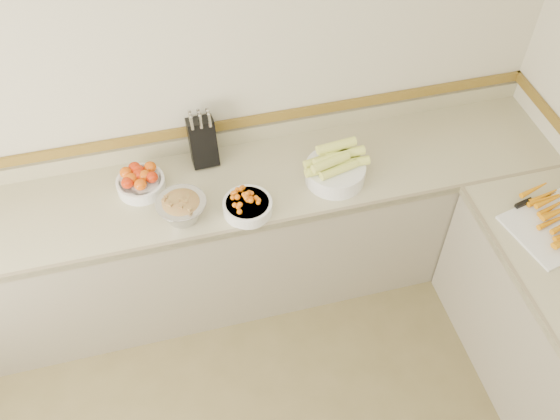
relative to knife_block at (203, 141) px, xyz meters
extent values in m
plane|color=beige|center=(-0.06, 0.10, 0.26)|extent=(4.00, 0.00, 4.00)
cube|color=tan|center=(-0.06, -0.22, -0.16)|extent=(4.00, 0.65, 0.04)
cube|color=gray|center=(-0.06, -0.22, -0.61)|extent=(4.00, 0.63, 0.86)
cube|color=#86795A|center=(-0.06, -0.54, -0.16)|extent=(4.00, 0.02, 0.04)
cube|color=tan|center=(-0.06, 0.09, -0.09)|extent=(4.00, 0.02, 0.10)
cube|color=brown|center=(-0.06, 0.09, 0.01)|extent=(4.00, 0.02, 0.06)
cube|color=black|center=(0.00, 0.00, -0.01)|extent=(0.15, 0.18, 0.29)
cylinder|color=silver|center=(-0.05, -0.03, 0.16)|extent=(0.02, 0.04, 0.07)
cylinder|color=silver|center=(0.00, -0.03, 0.16)|extent=(0.02, 0.04, 0.07)
cylinder|color=silver|center=(0.05, -0.03, 0.16)|extent=(0.02, 0.04, 0.07)
cylinder|color=silver|center=(-0.05, 0.00, 0.16)|extent=(0.02, 0.04, 0.07)
cylinder|color=silver|center=(0.00, 0.00, 0.16)|extent=(0.02, 0.04, 0.07)
cylinder|color=silver|center=(0.05, 0.00, 0.16)|extent=(0.02, 0.04, 0.07)
cylinder|color=silver|center=(-0.05, 0.03, 0.16)|extent=(0.02, 0.04, 0.07)
cylinder|color=silver|center=(0.00, 0.03, 0.16)|extent=(0.02, 0.04, 0.07)
cylinder|color=silver|center=(0.05, 0.03, 0.16)|extent=(0.02, 0.04, 0.07)
cylinder|color=white|center=(-0.36, -0.13, -0.11)|extent=(0.26, 0.26, 0.07)
torus|color=white|center=(-0.36, -0.13, -0.08)|extent=(0.26, 0.26, 0.01)
cylinder|color=white|center=(-0.36, -0.13, -0.08)|extent=(0.23, 0.23, 0.01)
ellipsoid|color=red|center=(-0.43, -0.17, -0.04)|extent=(0.07, 0.07, 0.06)
ellipsoid|color=#D45007|center=(-0.36, -0.20, -0.04)|extent=(0.07, 0.07, 0.06)
ellipsoid|color=red|center=(-0.30, -0.16, -0.04)|extent=(0.07, 0.07, 0.06)
ellipsoid|color=#D45007|center=(-0.43, -0.09, -0.04)|extent=(0.07, 0.07, 0.06)
ellipsoid|color=red|center=(-0.36, -0.12, -0.04)|extent=(0.07, 0.07, 0.06)
ellipsoid|color=#D45007|center=(-0.30, -0.08, -0.04)|extent=(0.07, 0.07, 0.06)
ellipsoid|color=red|center=(-0.38, -0.07, -0.04)|extent=(0.07, 0.07, 0.06)
ellipsoid|color=#D45007|center=(-0.33, -0.14, -0.04)|extent=(0.07, 0.07, 0.06)
ellipsoid|color=red|center=(-0.36, -0.09, -0.04)|extent=(0.07, 0.07, 0.06)
ellipsoid|color=#D45007|center=(-0.41, -0.14, -0.04)|extent=(0.07, 0.07, 0.06)
cylinder|color=white|center=(0.15, -0.43, -0.11)|extent=(0.26, 0.26, 0.07)
torus|color=white|center=(0.15, -0.43, -0.08)|extent=(0.26, 0.26, 0.01)
cylinder|color=white|center=(0.15, -0.43, -0.08)|extent=(0.22, 0.22, 0.01)
sphere|color=#DB6007|center=(0.12, -0.35, -0.05)|extent=(0.03, 0.03, 0.03)
sphere|color=#DB6007|center=(0.12, -0.48, -0.04)|extent=(0.03, 0.03, 0.03)
sphere|color=#DB6007|center=(0.17, -0.41, -0.03)|extent=(0.03, 0.03, 0.03)
sphere|color=#DB6007|center=(0.18, -0.36, -0.05)|extent=(0.03, 0.03, 0.03)
sphere|color=#DB6007|center=(0.14, -0.43, -0.03)|extent=(0.03, 0.03, 0.03)
sphere|color=#DB6007|center=(0.08, -0.47, -0.05)|extent=(0.03, 0.03, 0.03)
sphere|color=#DB6007|center=(0.15, -0.43, -0.01)|extent=(0.03, 0.03, 0.03)
sphere|color=#DB6007|center=(0.15, -0.43, -0.02)|extent=(0.03, 0.03, 0.03)
sphere|color=#DB6007|center=(0.08, -0.41, -0.05)|extent=(0.03, 0.03, 0.03)
sphere|color=#DB6007|center=(0.10, -0.40, -0.05)|extent=(0.03, 0.03, 0.03)
sphere|color=#DB6007|center=(0.14, -0.48, -0.04)|extent=(0.03, 0.03, 0.03)
sphere|color=#DB6007|center=(0.13, -0.40, -0.03)|extent=(0.03, 0.03, 0.03)
sphere|color=#DB6007|center=(0.15, -0.43, -0.02)|extent=(0.03, 0.03, 0.03)
sphere|color=#DB6007|center=(0.21, -0.42, -0.04)|extent=(0.03, 0.03, 0.03)
sphere|color=#DB6007|center=(0.08, -0.43, -0.05)|extent=(0.03, 0.03, 0.03)
sphere|color=#DB6007|center=(0.14, -0.42, -0.03)|extent=(0.03, 0.03, 0.03)
sphere|color=#DB6007|center=(0.14, -0.42, -0.02)|extent=(0.03, 0.03, 0.03)
sphere|color=#DB6007|center=(0.07, -0.40, -0.05)|extent=(0.03, 0.03, 0.03)
sphere|color=#DB6007|center=(0.15, -0.43, -0.01)|extent=(0.03, 0.03, 0.03)
sphere|color=#DB6007|center=(0.09, -0.42, -0.04)|extent=(0.03, 0.03, 0.03)
sphere|color=#DB6007|center=(0.10, -0.37, -0.05)|extent=(0.03, 0.03, 0.03)
sphere|color=#DB6007|center=(0.20, -0.45, -0.04)|extent=(0.03, 0.03, 0.03)
sphere|color=#DB6007|center=(0.18, -0.39, -0.04)|extent=(0.03, 0.03, 0.03)
sphere|color=#DB6007|center=(0.15, -0.42, -0.02)|extent=(0.03, 0.03, 0.03)
sphere|color=#DB6007|center=(0.09, -0.37, -0.05)|extent=(0.03, 0.03, 0.03)
sphere|color=#DB6007|center=(0.15, -0.45, -0.02)|extent=(0.03, 0.03, 0.03)
sphere|color=#DB6007|center=(0.12, -0.40, -0.04)|extent=(0.03, 0.03, 0.03)
sphere|color=#DB6007|center=(0.15, -0.43, -0.02)|extent=(0.03, 0.03, 0.03)
sphere|color=#DB6007|center=(0.15, -0.43, -0.01)|extent=(0.03, 0.03, 0.03)
sphere|color=#DB6007|center=(0.11, -0.45, -0.04)|extent=(0.03, 0.03, 0.03)
cylinder|color=white|center=(0.66, -0.32, -0.09)|extent=(0.32, 0.32, 0.10)
torus|color=white|center=(0.66, -0.32, -0.05)|extent=(0.33, 0.33, 0.01)
cylinder|color=#DFE861|center=(0.59, -0.34, -0.02)|extent=(0.22, 0.07, 0.05)
cylinder|color=#DFE861|center=(0.66, -0.37, -0.02)|extent=(0.22, 0.10, 0.05)
cylinder|color=#DFE861|center=(0.73, -0.34, -0.02)|extent=(0.22, 0.06, 0.05)
cylinder|color=#DFE861|center=(0.60, -0.28, -0.02)|extent=(0.22, 0.09, 0.05)
cylinder|color=#DFE861|center=(0.69, -0.27, -0.02)|extent=(0.22, 0.07, 0.05)
cylinder|color=#DFE861|center=(0.63, -0.32, 0.03)|extent=(0.22, 0.09, 0.05)
cylinder|color=#DFE861|center=(0.70, -0.31, 0.03)|extent=(0.22, 0.05, 0.05)
cylinder|color=#DFE861|center=(0.66, -0.29, 0.07)|extent=(0.22, 0.07, 0.05)
cylinder|color=#DFE861|center=(0.61, -0.35, 0.03)|extent=(0.22, 0.11, 0.05)
cylinder|color=#B2B2BA|center=(-0.18, -0.39, -0.08)|extent=(0.26, 0.26, 0.12)
torus|color=#B2B2BA|center=(-0.18, -0.39, -0.03)|extent=(0.26, 0.26, 0.01)
ellipsoid|color=#B51A14|center=(-0.18, -0.39, -0.04)|extent=(0.21, 0.21, 0.07)
cube|color=#B51A14|center=(-0.17, -0.39, 0.00)|extent=(0.02, 0.02, 0.02)
cube|color=#78BA5A|center=(-0.18, -0.39, 0.00)|extent=(0.02, 0.02, 0.02)
cube|color=#B51A14|center=(-0.24, -0.40, -0.01)|extent=(0.02, 0.02, 0.02)
cube|color=#78BA5A|center=(-0.26, -0.37, -0.02)|extent=(0.02, 0.02, 0.02)
cube|color=#B51A14|center=(-0.21, -0.37, -0.02)|extent=(0.02, 0.02, 0.02)
cube|color=#78BA5A|center=(-0.19, -0.40, -0.01)|extent=(0.02, 0.02, 0.02)
cube|color=#B51A14|center=(-0.15, -0.41, 0.00)|extent=(0.02, 0.02, 0.02)
cube|color=#78BA5A|center=(-0.25, -0.35, -0.01)|extent=(0.02, 0.02, 0.02)
cube|color=#B51A14|center=(-0.18, -0.39, -0.01)|extent=(0.02, 0.02, 0.02)
cube|color=#78BA5A|center=(-0.14, -0.38, -0.01)|extent=(0.02, 0.02, 0.02)
cube|color=#B51A14|center=(-0.14, -0.47, -0.01)|extent=(0.02, 0.02, 0.02)
cube|color=#78BA5A|center=(-0.23, -0.41, 0.00)|extent=(0.02, 0.02, 0.02)
cube|color=#B51A14|center=(-0.19, -0.44, -0.01)|extent=(0.02, 0.02, 0.02)
cube|color=#78BA5A|center=(-0.17, -0.40, -0.01)|extent=(0.02, 0.02, 0.02)
cube|color=silver|center=(1.65, -0.93, -0.13)|extent=(0.56, 0.48, 0.01)
cone|color=orange|center=(1.65, -0.91, -0.11)|extent=(0.19, 0.07, 0.03)
cone|color=orange|center=(1.65, -0.88, -0.09)|extent=(0.19, 0.07, 0.03)
cone|color=orange|center=(1.65, -0.85, -0.11)|extent=(0.19, 0.07, 0.03)
cone|color=orange|center=(1.65, -0.82, -0.11)|extent=(0.19, 0.07, 0.03)
cone|color=orange|center=(1.65, -0.79, -0.09)|extent=(0.19, 0.07, 0.03)
cone|color=orange|center=(1.65, -0.76, -0.11)|extent=(0.19, 0.07, 0.03)
cone|color=orange|center=(1.65, -0.74, -0.11)|extent=(0.19, 0.07, 0.03)
cone|color=orange|center=(1.65, -0.71, -0.09)|extent=(0.19, 0.07, 0.03)
cube|color=silver|center=(1.70, -0.76, -0.12)|extent=(0.21, 0.08, 0.00)
cube|color=black|center=(1.55, -0.76, -0.12)|extent=(0.11, 0.05, 0.02)
camera|label=1|loc=(-0.22, -2.52, 2.30)|focal=40.00mm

